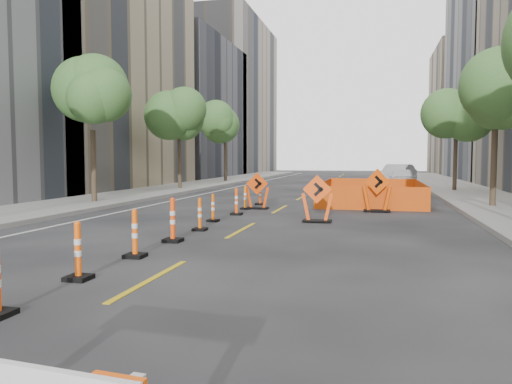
% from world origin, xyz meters
% --- Properties ---
extents(ground_plane, '(140.00, 140.00, 0.00)m').
position_xyz_m(ground_plane, '(0.00, 0.00, 0.00)').
color(ground_plane, black).
extents(sidewalk_left, '(4.00, 90.00, 0.15)m').
position_xyz_m(sidewalk_left, '(-9.00, 12.00, 0.07)').
color(sidewalk_left, gray).
rests_on(sidewalk_left, ground).
extents(sidewalk_right, '(4.00, 90.00, 0.15)m').
position_xyz_m(sidewalk_right, '(9.00, 12.00, 0.07)').
color(sidewalk_right, gray).
rests_on(sidewalk_right, ground).
extents(bld_left_d, '(12.00, 16.00, 14.00)m').
position_xyz_m(bld_left_d, '(-17.00, 39.20, 7.00)').
color(bld_left_d, '#4C4C51').
rests_on(bld_left_d, ground).
extents(bld_left_e, '(12.00, 20.00, 20.00)m').
position_xyz_m(bld_left_e, '(-17.00, 55.60, 10.00)').
color(bld_left_e, gray).
rests_on(bld_left_e, ground).
extents(bld_right_e, '(12.00, 14.00, 16.00)m').
position_xyz_m(bld_right_e, '(17.00, 58.60, 8.00)').
color(bld_right_e, tan).
rests_on(bld_right_e, ground).
extents(tree_l_b, '(2.80, 2.80, 5.95)m').
position_xyz_m(tree_l_b, '(-8.40, 10.00, 4.53)').
color(tree_l_b, '#382B1E').
rests_on(tree_l_b, ground).
extents(tree_l_c, '(2.80, 2.80, 5.95)m').
position_xyz_m(tree_l_c, '(-8.40, 20.00, 4.53)').
color(tree_l_c, '#382B1E').
rests_on(tree_l_c, ground).
extents(tree_l_d, '(2.80, 2.80, 5.95)m').
position_xyz_m(tree_l_d, '(-8.40, 30.00, 4.53)').
color(tree_l_d, '#382B1E').
rests_on(tree_l_d, ground).
extents(tree_r_b, '(2.80, 2.80, 5.95)m').
position_xyz_m(tree_r_b, '(8.40, 12.00, 4.53)').
color(tree_r_b, '#382B1E').
rests_on(tree_r_b, ground).
extents(tree_r_c, '(2.80, 2.80, 5.95)m').
position_xyz_m(tree_r_c, '(8.40, 22.00, 4.53)').
color(tree_r_c, '#382B1E').
rests_on(tree_r_c, ground).
extents(channelizer_1, '(0.40, 0.40, 1.02)m').
position_xyz_m(channelizer_1, '(-1.20, -2.32, 0.51)').
color(channelizer_1, '#FF570A').
rests_on(channelizer_1, ground).
extents(channelizer_2, '(0.41, 0.41, 1.03)m').
position_xyz_m(channelizer_2, '(-1.16, -0.33, 0.52)').
color(channelizer_2, '#F6570A').
rests_on(channelizer_2, ground).
extents(channelizer_3, '(0.44, 0.44, 1.11)m').
position_xyz_m(channelizer_3, '(-1.14, 1.66, 0.56)').
color(channelizer_3, '#FD440A').
rests_on(channelizer_3, ground).
extents(channelizer_4, '(0.38, 0.38, 0.95)m').
position_xyz_m(channelizer_4, '(-1.15, 3.65, 0.48)').
color(channelizer_4, '#E75909').
rests_on(channelizer_4, ground).
extents(channelizer_5, '(0.36, 0.36, 0.92)m').
position_xyz_m(channelizer_5, '(-1.41, 5.64, 0.46)').
color(channelizer_5, '#D75309').
rests_on(channelizer_5, ground).
extents(channelizer_6, '(0.39, 0.39, 1.00)m').
position_xyz_m(channelizer_6, '(-1.17, 7.63, 0.50)').
color(channelizer_6, '#FF4F0A').
rests_on(channelizer_6, ground).
extents(channelizer_7, '(0.38, 0.38, 0.96)m').
position_xyz_m(channelizer_7, '(-1.36, 9.62, 0.48)').
color(channelizer_7, orange).
rests_on(channelizer_7, ground).
extents(channelizer_8, '(0.39, 0.39, 0.99)m').
position_xyz_m(channelizer_8, '(-1.20, 11.61, 0.50)').
color(channelizer_8, '#FF400A').
rests_on(channelizer_8, ground).
extents(chevron_sign_left, '(1.14, 0.94, 1.48)m').
position_xyz_m(chevron_sign_left, '(-0.92, 9.89, 0.74)').
color(chevron_sign_left, '#E64209').
rests_on(chevron_sign_left, ground).
extents(chevron_sign_center, '(1.06, 0.68, 1.54)m').
position_xyz_m(chevron_sign_center, '(1.92, 6.28, 0.77)').
color(chevron_sign_center, '#FF4A0A').
rests_on(chevron_sign_center, ground).
extents(chevron_sign_right, '(1.29, 1.05, 1.67)m').
position_xyz_m(chevron_sign_right, '(3.83, 9.85, 0.84)').
color(chevron_sign_right, '#EB4C09').
rests_on(chevron_sign_right, ground).
extents(safety_fence, '(4.50, 7.63, 0.95)m').
position_xyz_m(safety_fence, '(3.60, 14.19, 0.48)').
color(safety_fence, '#FE530D').
rests_on(safety_fence, ground).
extents(parked_car_near, '(1.97, 4.25, 1.41)m').
position_xyz_m(parked_car_near, '(5.46, 23.60, 0.71)').
color(parked_car_near, silver).
rests_on(parked_car_near, ground).
extents(parked_car_mid, '(3.16, 5.10, 1.59)m').
position_xyz_m(parked_car_mid, '(5.35, 28.68, 0.79)').
color(parked_car_mid, '#A9A9AE').
rests_on(parked_car_mid, ground).
extents(parked_car_far, '(2.61, 4.80, 1.32)m').
position_xyz_m(parked_car_far, '(5.68, 34.18, 0.66)').
color(parked_car_far, black).
rests_on(parked_car_far, ground).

